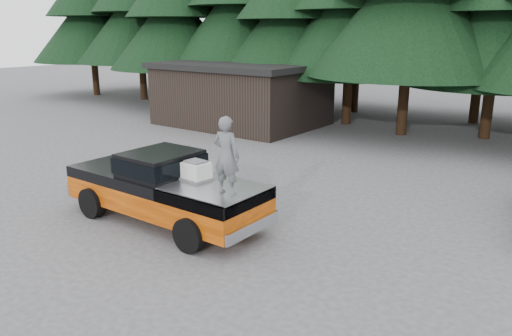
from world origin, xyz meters
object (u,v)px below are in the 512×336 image
Objects in this scene: air_compressor at (196,172)px; utility_building at (242,93)px; man_on_bed at (226,156)px; pickup_truck at (165,198)px.

air_compressor is 14.86m from utility_building.
utility_building reaches higher than man_on_bed.
air_compressor is at bearing 7.34° from pickup_truck.
utility_building is at bearing 128.84° from air_compressor.
man_on_bed is 0.22× the size of utility_building.
air_compressor is at bearing -22.90° from man_on_bed.
pickup_truck is 2.85m from man_on_bed.
man_on_bed is at bearing -52.79° from utility_building.
pickup_truck is 14.45m from utility_building.
utility_building reaches higher than air_compressor.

